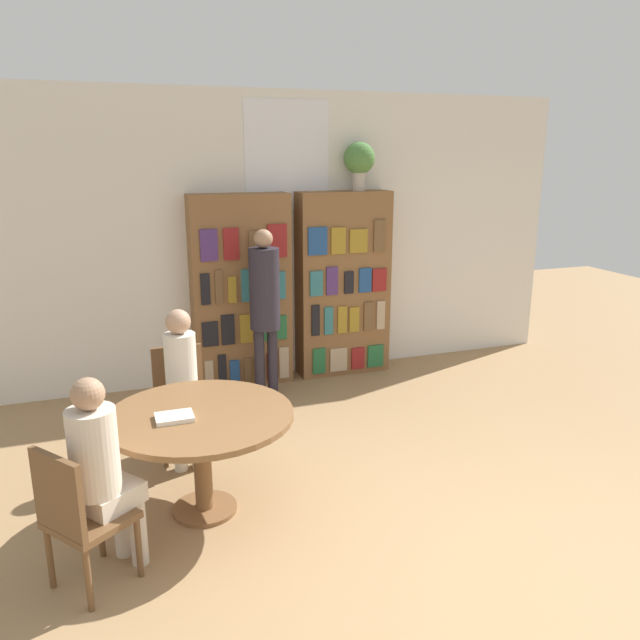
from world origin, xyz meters
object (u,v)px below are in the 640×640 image
(chair_near_camera, at_px, (78,514))
(seated_reader_right, at_px, (101,465))
(chair_left_side, at_px, (180,396))
(seated_reader_left, at_px, (182,378))
(reading_table, at_px, (201,429))
(bookshelf_right, at_px, (343,284))
(librarian_standing, at_px, (265,298))
(flower_vase, at_px, (359,160))
(bookshelf_left, at_px, (241,292))

(chair_near_camera, distance_m, seated_reader_right, 0.28)
(chair_left_side, bearing_deg, seated_reader_left, 90.00)
(chair_near_camera, bearing_deg, reading_table, 90.00)
(reading_table, bearing_deg, chair_left_side, 90.99)
(bookshelf_right, xyz_separation_m, seated_reader_left, (-1.95, -1.56, -0.30))
(chair_near_camera, bearing_deg, chair_left_side, 117.00)
(reading_table, distance_m, librarian_standing, 2.10)
(chair_left_side, bearing_deg, flower_vase, -147.86)
(flower_vase, height_order, reading_table, flower_vase)
(flower_vase, relative_size, seated_reader_left, 0.40)
(bookshelf_right, height_order, chair_left_side, bookshelf_right)
(reading_table, distance_m, seated_reader_left, 0.78)
(bookshelf_left, xyz_separation_m, chair_left_side, (-0.82, -1.38, -0.51))
(bookshelf_right, bearing_deg, seated_reader_right, -132.33)
(chair_near_camera, bearing_deg, seated_reader_left, 113.95)
(bookshelf_left, relative_size, flower_vase, 3.98)
(flower_vase, xyz_separation_m, chair_left_side, (-2.12, -1.39, -1.82))
(flower_vase, relative_size, reading_table, 0.40)
(seated_reader_left, bearing_deg, reading_table, 90.00)
(chair_near_camera, xyz_separation_m, librarian_standing, (1.69, 2.42, 0.55))
(reading_table, bearing_deg, chair_near_camera, -143.01)
(bookshelf_left, distance_m, seated_reader_left, 1.79)
(seated_reader_left, bearing_deg, chair_left_side, -90.00)
(bookshelf_left, height_order, chair_near_camera, bookshelf_left)
(bookshelf_right, distance_m, flower_vase, 1.32)
(seated_reader_right, relative_size, librarian_standing, 0.73)
(seated_reader_left, relative_size, seated_reader_right, 1.01)
(bookshelf_right, relative_size, librarian_standing, 1.18)
(reading_table, relative_size, seated_reader_right, 1.01)
(bookshelf_right, bearing_deg, chair_near_camera, -132.81)
(flower_vase, xyz_separation_m, seated_reader_left, (-2.12, -1.57, -1.61))
(seated_reader_right, bearing_deg, flower_vase, 98.88)
(bookshelf_left, relative_size, chair_left_side, 2.28)
(bookshelf_left, distance_m, chair_near_camera, 3.35)
(reading_table, bearing_deg, bookshelf_left, 70.97)
(bookshelf_right, xyz_separation_m, reading_table, (-1.94, -2.34, -0.38))
(chair_near_camera, bearing_deg, bookshelf_left, 114.67)
(bookshelf_right, height_order, reading_table, bookshelf_right)
(flower_vase, bearing_deg, reading_table, -131.94)
(bookshelf_left, height_order, chair_left_side, bookshelf_left)
(bookshelf_right, relative_size, flower_vase, 3.98)
(reading_table, distance_m, chair_near_camera, 0.97)
(seated_reader_right, bearing_deg, reading_table, 90.00)
(bookshelf_left, height_order, librarian_standing, bookshelf_left)
(bookshelf_right, distance_m, librarian_standing, 1.13)
(bookshelf_left, distance_m, chair_left_side, 1.69)
(bookshelf_left, relative_size, seated_reader_right, 1.62)
(chair_near_camera, relative_size, seated_reader_left, 0.71)
(seated_reader_right, height_order, librarian_standing, librarian_standing)
(reading_table, distance_m, chair_left_side, 0.97)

